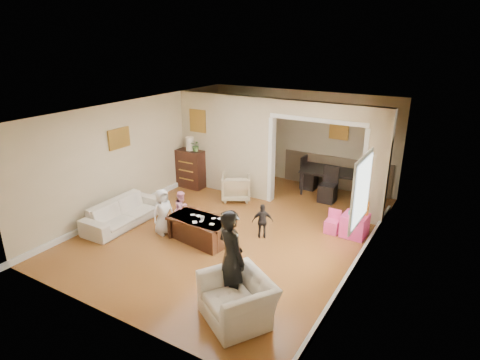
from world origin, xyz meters
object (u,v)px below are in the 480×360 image
Objects in this scene: dresser at (191,169)px; child_kneel_b at (182,209)px; armchair_front at (238,299)px; child_toddler at (263,221)px; play_table at (355,225)px; cyan_cup at (350,213)px; dining_table at (336,182)px; sofa at (123,213)px; armchair_back at (236,187)px; coffee_cup at (202,219)px; child_kneel_a at (163,212)px; adult_person at (231,258)px; table_lamp at (190,144)px; coffee_table at (200,229)px.

dresser is 2.50m from child_kneel_b.
child_toddler is (-0.88, 2.46, 0.04)m from armchair_front.
child_kneel_b reaches higher than play_table.
cyan_cup is 0.11× the size of child_toddler.
dining_table is (-0.37, 5.66, -0.01)m from armchair_front.
sofa is 4.10m from armchair_front.
armchair_back is 0.39× the size of dining_table.
armchair_back is 7.77× the size of coffee_cup.
child_kneel_a reaches higher than child_kneel_b.
dresser is 0.57× the size of dining_table.
sofa is 2.91m from armchair_back.
armchair_front reaches higher than coffee_cup.
sofa is 1.89× the size of child_kneel_a.
armchair_back is 2.19m from child_toddler.
armchair_front is at bearing 77.99° from child_toddler.
play_table is 4.04m from child_kneel_a.
child_toddler reaches higher than sofa.
adult_person is 1.60× the size of child_kneel_a.
table_lamp is 2.92m from child_kneel_a.
armchair_front is at bearing -97.66° from dining_table.
coffee_table is 16.17× the size of cyan_cup.
coffee_cup is 0.88m from child_kneel_b.
coffee_table is at bearing -61.66° from child_kneel_a.
dining_table is (-1.01, 2.19, -0.19)m from cyan_cup.
dresser is at bearing 43.63° from child_kneel_a.
adult_person is 2.30m from child_toddler.
armchair_back reaches higher than play_table.
armchair_front is 0.80× the size of coffee_table.
dining_table is 1.86× the size of child_kneel_a.
adult_person is at bearing -100.41° from dining_table.
child_kneel_b is at bearing -57.17° from dresser.
cyan_cup is at bearing 34.44° from coffee_table.
coffee_cup is (2.16, -2.45, -0.71)m from table_lamp.
play_table is at bearing -42.52° from child_kneel_a.
coffee_cup is 3.07m from cyan_cup.
child_kneel_a is 1.33× the size of child_toddler.
dresser reaches higher than dining_table.
dresser is 0.82× the size of coffee_table.
dining_table is at bearing 23.26° from dresser.
coffee_table is 1.29× the size of child_kneel_a.
armchair_front is at bearing -42.18° from coffee_cup.
coffee_cup is 1.25m from child_toddler.
coffee_table is (-1.93, 1.71, -0.09)m from armchair_front.
dresser reaches higher than armchair_back.
child_kneel_a is (-0.85, -0.15, 0.26)m from coffee_table.
child_toddler is at bearing -46.32° from child_kneel_a.
armchair_front is (2.45, -3.98, 0.00)m from armchair_back.
child_kneel_b reaches higher than armchair_front.
armchair_front is at bearing -45.87° from table_lamp.
dresser is at bearing 131.34° from coffee_cup.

